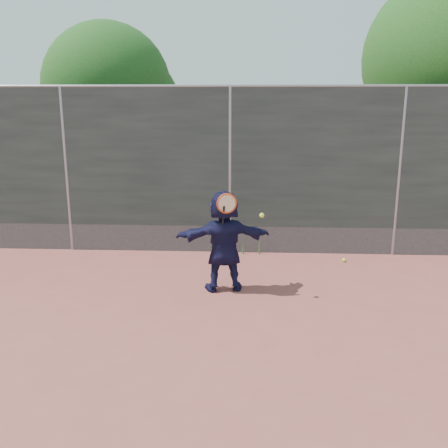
{
  "coord_description": "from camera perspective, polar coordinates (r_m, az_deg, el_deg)",
  "views": [
    {
      "loc": [
        0.36,
        -5.42,
        2.8
      ],
      "look_at": [
        -0.01,
        1.61,
        1.01
      ],
      "focal_mm": 40.0,
      "sensor_mm": 36.0,
      "label": 1
    }
  ],
  "objects": [
    {
      "name": "ground",
      "position": [
        6.12,
        -0.72,
        -13.03
      ],
      "size": [
        80.0,
        80.0,
        0.0
      ],
      "primitive_type": "plane",
      "color": "#9E4C42",
      "rests_on": "ground"
    },
    {
      "name": "player",
      "position": [
        7.34,
        0.0,
        -1.92
      ],
      "size": [
        1.47,
        0.68,
        1.52
      ],
      "primitive_type": "imported",
      "rotation": [
        0.0,
        0.0,
        3.31
      ],
      "color": "#141437",
      "rests_on": "ground"
    },
    {
      "name": "ball_ground",
      "position": [
        9.03,
        13.55,
        -4.03
      ],
      "size": [
        0.07,
        0.07,
        0.07
      ],
      "primitive_type": "sphere",
      "color": "#DCF937",
      "rests_on": "ground"
    },
    {
      "name": "fence",
      "position": [
        9.01,
        0.69,
        6.46
      ],
      "size": [
        20.0,
        0.06,
        3.03
      ],
      "color": "#38423D",
      "rests_on": "ground"
    },
    {
      "name": "swing_action",
      "position": [
        7.0,
        0.7,
        2.09
      ],
      "size": [
        0.67,
        0.18,
        0.51
      ],
      "color": "#C34212",
      "rests_on": "ground"
    },
    {
      "name": "tree_left",
      "position": [
        12.4,
        -12.4,
        14.55
      ],
      "size": [
        3.15,
        3.0,
        4.53
      ],
      "color": "#382314",
      "rests_on": "ground"
    },
    {
      "name": "weed_clump",
      "position": [
        9.2,
        2.47,
        -2.63
      ],
      "size": [
        0.68,
        0.07,
        0.3
      ],
      "color": "#387226",
      "rests_on": "ground"
    }
  ]
}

